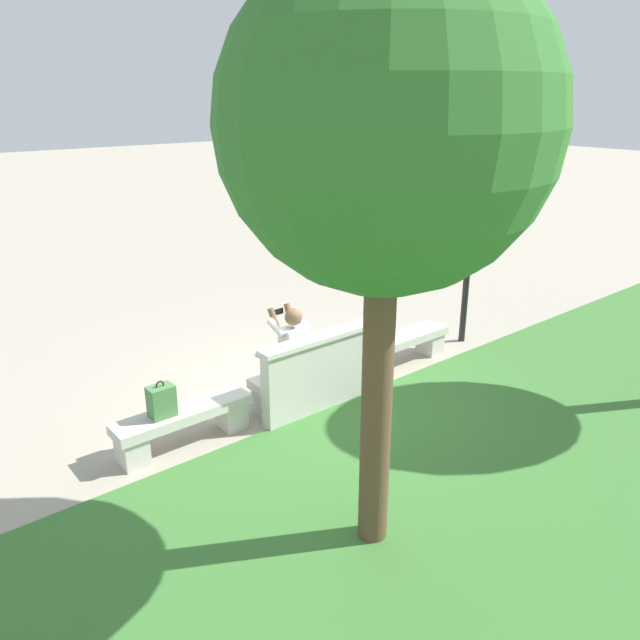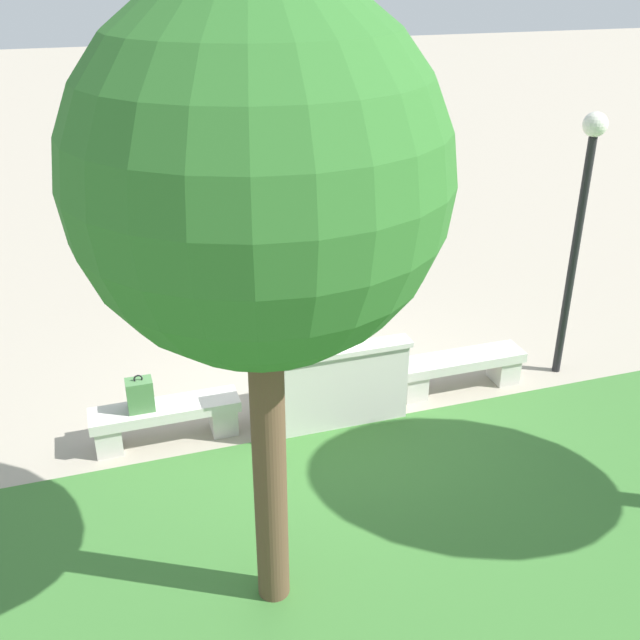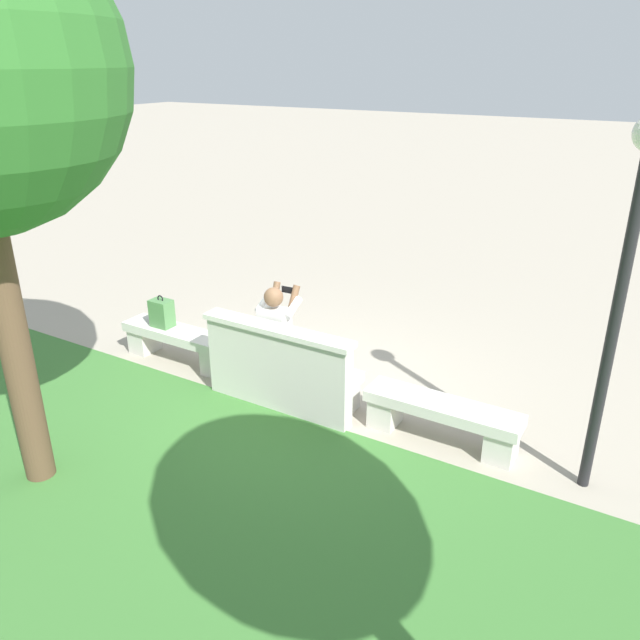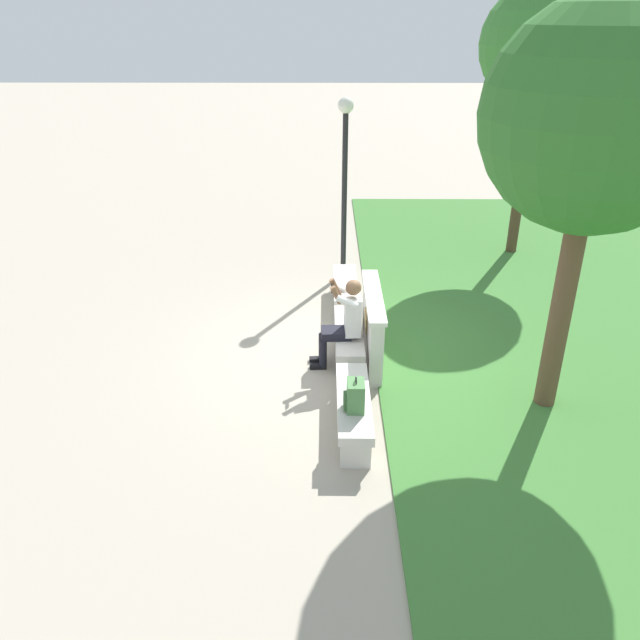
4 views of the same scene
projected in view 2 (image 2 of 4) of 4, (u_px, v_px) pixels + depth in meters
The scene contains 9 objects.
ground_plane at pixel (321, 412), 8.81m from camera, with size 80.00×80.00×0.00m, color #A89E8C.
bench_main at pixel (460, 368), 9.17m from camera, with size 1.62×0.40×0.45m.
bench_near at pixel (321, 391), 8.68m from camera, with size 1.62×0.40×0.45m.
bench_mid at pixel (166, 418), 8.19m from camera, with size 1.62×0.40×0.45m.
backrest_wall_with_plaque at pixel (331, 389), 8.29m from camera, with size 1.85×0.24×1.01m.
person_photographer at pixel (299, 358), 8.48m from camera, with size 0.48×0.73×1.32m.
backpack at pixel (140, 395), 7.98m from camera, with size 0.28×0.24×0.43m.
tree_left_background at pixel (259, 180), 4.74m from camera, with size 2.49×2.49×4.85m.
lamp_post at pixel (582, 207), 8.72m from camera, with size 0.28×0.28×3.29m.
Camera 2 is at (2.29, 7.06, 4.87)m, focal length 42.00 mm.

